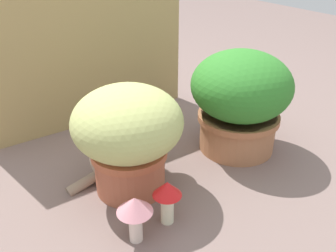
# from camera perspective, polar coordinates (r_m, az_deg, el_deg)

# --- Properties ---
(ground_plane) EXTENTS (6.00, 6.00, 0.00)m
(ground_plane) POSITION_cam_1_polar(r_m,az_deg,el_deg) (1.28, -2.71, -9.94)
(ground_plane) COLOR #78625C
(cardboard_backdrop) EXTENTS (0.93, 0.03, 0.73)m
(cardboard_backdrop) POSITION_cam_1_polar(r_m,az_deg,el_deg) (1.62, -12.37, 12.32)
(cardboard_backdrop) COLOR tan
(cardboard_backdrop) RESTS_ON ground
(grass_planter) EXTENTS (0.35, 0.35, 0.37)m
(grass_planter) POSITION_cam_1_polar(r_m,az_deg,el_deg) (1.19, -6.09, -1.20)
(grass_planter) COLOR #AE5C40
(grass_planter) RESTS_ON ground
(leafy_planter) EXTENTS (0.38, 0.38, 0.40)m
(leafy_planter) POSITION_cam_1_polar(r_m,az_deg,el_deg) (1.44, 10.93, 4.14)
(leafy_planter) COLOR #AB6E4A
(leafy_planter) RESTS_ON ground
(cat) EXTENTS (0.38, 0.19, 0.32)m
(cat) POSITION_cam_1_polar(r_m,az_deg,el_deg) (1.30, -5.94, -3.04)
(cat) COLOR gray
(cat) RESTS_ON ground
(mushroom_ornament_red) EXTENTS (0.09, 0.09, 0.15)m
(mushroom_ornament_red) POSITION_cam_1_polar(r_m,az_deg,el_deg) (1.11, -0.12, -10.41)
(mushroom_ornament_red) COLOR #ECEAC4
(mushroom_ornament_red) RESTS_ON ground
(mushroom_ornament_pink) EXTENTS (0.10, 0.10, 0.15)m
(mushroom_ornament_pink) POSITION_cam_1_polar(r_m,az_deg,el_deg) (1.05, -5.07, -12.60)
(mushroom_ornament_pink) COLOR silver
(mushroom_ornament_pink) RESTS_ON ground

